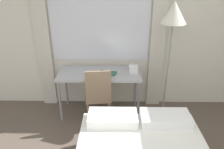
{
  "coord_description": "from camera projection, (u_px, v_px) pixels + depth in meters",
  "views": [
    {
      "loc": [
        -0.14,
        -0.64,
        2.19
      ],
      "look_at": [
        -0.17,
        2.15,
        0.91
      ],
      "focal_mm": 35.0,
      "sensor_mm": 36.0,
      "label": 1
    }
  ],
  "objects": [
    {
      "name": "desk",
      "position": [
        100.0,
        76.0,
        3.52
      ],
      "size": [
        1.32,
        0.58,
        0.76
      ],
      "color": "#B2B2B7",
      "rests_on": "ground_plane"
    },
    {
      "name": "standing_lamp",
      "position": [
        173.0,
        21.0,
        3.04
      ],
      "size": [
        0.36,
        0.36,
        1.86
      ],
      "color": "#4C4C51",
      "rests_on": "ground_plane"
    },
    {
      "name": "desk_chair",
      "position": [
        98.0,
        93.0,
        3.38
      ],
      "size": [
        0.44,
        0.44,
        0.93
      ],
      "rotation": [
        0.0,
        0.0,
        0.12
      ],
      "color": "#8C7259",
      "rests_on": "ground_plane"
    },
    {
      "name": "telephone",
      "position": [
        133.0,
        69.0,
        3.5
      ],
      "size": [
        0.15,
        0.19,
        0.12
      ],
      "color": "white",
      "rests_on": "desk"
    },
    {
      "name": "book",
      "position": [
        108.0,
        73.0,
        3.45
      ],
      "size": [
        0.3,
        0.21,
        0.02
      ],
      "rotation": [
        0.0,
        0.0,
        -0.23
      ],
      "color": "#33664C",
      "rests_on": "desk"
    },
    {
      "name": "wall_back_with_window",
      "position": [
        120.0,
        30.0,
        3.58
      ],
      "size": [
        5.74,
        0.13,
        2.7
      ],
      "color": "silver",
      "rests_on": "ground_plane"
    }
  ]
}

